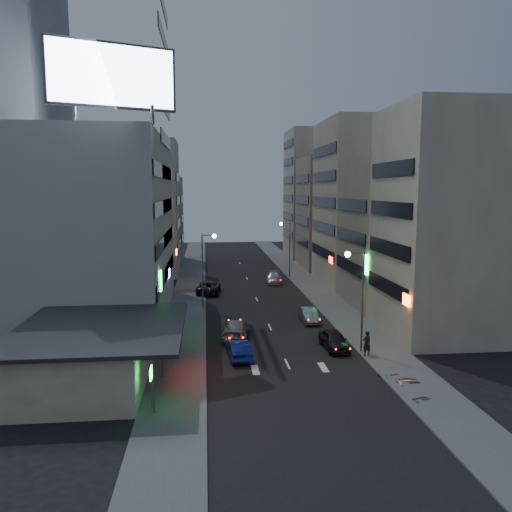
{
  "coord_description": "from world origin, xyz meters",
  "views": [
    {
      "loc": [
        -5.95,
        -31.29,
        12.94
      ],
      "look_at": [
        -0.73,
        19.79,
        6.01
      ],
      "focal_mm": 35.0,
      "sensor_mm": 36.0,
      "label": 1
    }
  ],
  "objects": [
    {
      "name": "far_right_a",
      "position": [
        15.5,
        50.0,
        9.0
      ],
      "size": [
        11.0,
        12.0,
        18.0
      ],
      "primitive_type": "cube",
      "color": "tan",
      "rests_on": "ground"
    },
    {
      "name": "scooter_black_a",
      "position": [
        7.58,
        -2.95,
        0.63
      ],
      "size": [
        0.94,
        1.75,
        1.02
      ],
      "primitive_type": null,
      "rotation": [
        0.0,
        0.0,
        1.81
      ],
      "color": "black",
      "rests_on": "sidewalk_right"
    },
    {
      "name": "scooter_silver_b",
      "position": [
        7.19,
        1.15,
        0.63
      ],
      "size": [
        0.9,
        1.76,
        1.03
      ],
      "primitive_type": null,
      "rotation": [
        0.0,
        0.0,
        1.78
      ],
      "color": "#A2A4A9",
      "rests_on": "sidewalk_right"
    },
    {
      "name": "white_building",
      "position": [
        -17.0,
        20.0,
        9.0
      ],
      "size": [
        14.0,
        24.0,
        18.0
      ],
      "primitive_type": "cube",
      "color": "#A4A49F",
      "rests_on": "ground"
    },
    {
      "name": "grey_tower",
      "position": [
        -26.0,
        23.0,
        17.0
      ],
      "size": [
        10.0,
        14.0,
        34.0
      ],
      "primitive_type": "cube",
      "color": "gray",
      "rests_on": "ground"
    },
    {
      "name": "parked_car_left",
      "position": [
        -5.6,
        30.13,
        0.8
      ],
      "size": [
        3.25,
        5.99,
        1.6
      ],
      "primitive_type": "imported",
      "rotation": [
        0.0,
        0.0,
        3.03
      ],
      "color": "#232227",
      "rests_on": "ground"
    },
    {
      "name": "road_car_silver",
      "position": [
        -3.35,
        11.09,
        0.78
      ],
      "size": [
        3.12,
        5.66,
        1.55
      ],
      "primitive_type": "imported",
      "rotation": [
        0.0,
        0.0,
        2.96
      ],
      "color": "gray",
      "rests_on": "ground"
    },
    {
      "name": "street_lamp_left",
      "position": [
        -5.9,
        22.0,
        5.36
      ],
      "size": [
        1.6,
        0.44,
        8.02
      ],
      "color": "#595B60",
      "rests_on": "sidewalk_left"
    },
    {
      "name": "far_left_b",
      "position": [
        -16.0,
        58.0,
        7.5
      ],
      "size": [
        12.0,
        10.0,
        15.0
      ],
      "primitive_type": "cube",
      "color": "gray",
      "rests_on": "ground"
    },
    {
      "name": "road_car_blue",
      "position": [
        -3.54,
        5.66,
        0.71
      ],
      "size": [
        1.91,
        4.44,
        1.42
      ],
      "primitive_type": "imported",
      "rotation": [
        0.0,
        0.0,
        3.24
      ],
      "color": "navy",
      "rests_on": "ground"
    },
    {
      "name": "ground",
      "position": [
        0.0,
        0.0,
        0.0
      ],
      "size": [
        180.0,
        180.0,
        0.0
      ],
      "primitive_type": "plane",
      "color": "black",
      "rests_on": "ground"
    },
    {
      "name": "parked_car_right_far",
      "position": [
        3.45,
        36.02,
        0.72
      ],
      "size": [
        2.62,
        5.18,
        1.44
      ],
      "primitive_type": "imported",
      "rotation": [
        0.0,
        0.0,
        -0.12
      ],
      "color": "#9899A0",
      "rests_on": "ground"
    },
    {
      "name": "sidewalk_left",
      "position": [
        -8.0,
        30.0,
        0.06
      ],
      "size": [
        4.0,
        120.0,
        0.12
      ],
      "primitive_type": "cube",
      "color": "#4C4C4F",
      "rests_on": "ground"
    },
    {
      "name": "sidewalk_right",
      "position": [
        8.0,
        30.0,
        0.06
      ],
      "size": [
        4.0,
        120.0,
        0.12
      ],
      "primitive_type": "cube",
      "color": "#4C4C4F",
      "rests_on": "ground"
    },
    {
      "name": "billboard",
      "position": [
        -12.99,
        9.97,
        21.66
      ],
      "size": [
        9.52,
        3.75,
        6.2
      ],
      "rotation": [
        0.0,
        0.0,
        0.35
      ],
      "color": "#595B60",
      "rests_on": "white_building"
    },
    {
      "name": "parked_car_right_mid",
      "position": [
        4.05,
        15.57,
        0.69
      ],
      "size": [
        1.51,
        4.19,
        1.37
      ],
      "primitive_type": "imported",
      "rotation": [
        0.0,
        0.0,
        -0.01
      ],
      "color": "gray",
      "rests_on": "ground"
    },
    {
      "name": "street_lamp_right_near",
      "position": [
        5.9,
        6.0,
        5.36
      ],
      "size": [
        1.6,
        0.44,
        8.02
      ],
      "color": "#595B60",
      "rests_on": "sidewalk_right"
    },
    {
      "name": "scooter_blue",
      "position": [
        8.05,
        -0.29,
        0.71
      ],
      "size": [
        1.15,
        2.02,
        1.17
      ],
      "primitive_type": null,
      "rotation": [
        0.0,
        0.0,
        1.29
      ],
      "color": "navy",
      "rests_on": "sidewalk_right"
    },
    {
      "name": "food_court",
      "position": [
        -13.9,
        2.0,
        1.98
      ],
      "size": [
        11.0,
        13.0,
        3.88
      ],
      "color": "beige",
      "rests_on": "ground"
    },
    {
      "name": "shophouse_mid",
      "position": [
        15.5,
        22.0,
        8.0
      ],
      "size": [
        11.0,
        12.0,
        16.0
      ],
      "primitive_type": "cube",
      "color": "tan",
      "rests_on": "ground"
    },
    {
      "name": "shophouse_near",
      "position": [
        15.0,
        10.5,
        10.0
      ],
      "size": [
        10.0,
        11.0,
        20.0
      ],
      "primitive_type": "cube",
      "color": "beige",
      "rests_on": "ground"
    },
    {
      "name": "far_right_b",
      "position": [
        16.0,
        64.0,
        12.0
      ],
      "size": [
        12.0,
        12.0,
        24.0
      ],
      "primitive_type": "cube",
      "color": "beige",
      "rests_on": "ground"
    },
    {
      "name": "parked_car_right_near",
      "position": [
        4.37,
        7.09,
        0.75
      ],
      "size": [
        1.98,
        4.48,
        1.5
      ],
      "primitive_type": "imported",
      "rotation": [
        0.0,
        0.0,
        0.05
      ],
      "color": "black",
      "rests_on": "ground"
    },
    {
      "name": "person",
      "position": [
        6.38,
        4.94,
        1.09
      ],
      "size": [
        0.81,
        0.65,
        1.93
      ],
      "primitive_type": "imported",
      "rotation": [
        0.0,
        0.0,
        3.44
      ],
      "color": "black",
      "rests_on": "sidewalk_right"
    },
    {
      "name": "scooter_silver_a",
      "position": [
        8.14,
        -0.36,
        0.73
      ],
      "size": [
        0.74,
        2.02,
        1.22
      ],
      "primitive_type": null,
      "rotation": [
        0.0,
        0.0,
        1.54
      ],
      "color": "#A5A7AD",
      "rests_on": "sidewalk_right"
    },
    {
      "name": "shophouse_far",
      "position": [
        15.0,
        35.0,
        11.0
      ],
      "size": [
        10.0,
        14.0,
        22.0
      ],
      "primitive_type": "cube",
      "color": "beige",
      "rests_on": "ground"
    },
    {
      "name": "street_lamp_right_far",
      "position": [
        5.9,
        40.0,
        5.36
      ],
      "size": [
        1.6,
        0.44,
        8.02
      ],
      "color": "#595B60",
      "rests_on": "sidewalk_right"
    },
    {
      "name": "far_left_a",
      "position": [
        -15.5,
        45.0,
        10.0
      ],
      "size": [
        11.0,
        10.0,
        20.0
      ],
      "primitive_type": "cube",
      "color": "#A4A49F",
      "rests_on": "ground"
    },
    {
      "name": "scooter_black_b",
      "position": [
        8.28,
        -0.13,
        0.63
      ],
      "size": [
        1.14,
        1.75,
        1.01
      ],
      "primitive_type": null,
      "rotation": [
        0.0,
        0.0,
        1.18
      ],
      "color": "black",
      "rests_on": "sidewalk_right"
    }
  ]
}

